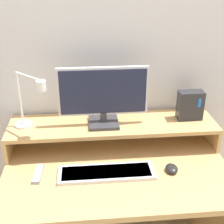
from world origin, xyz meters
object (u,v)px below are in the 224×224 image
desk_lamp (30,102)px  keyboard (106,173)px  remote_control (38,174)px  mouse (172,169)px  router_dock (190,105)px  monitor (103,95)px

desk_lamp → keyboard: bearing=-31.6°
remote_control → mouse: bearing=-2.6°
desk_lamp → mouse: 0.79m
router_dock → keyboard: router_dock is taller
keyboard → mouse: mouse is taller
desk_lamp → keyboard: (0.37, -0.23, -0.30)m
monitor → desk_lamp: size_ratio=1.55×
monitor → remote_control: size_ratio=3.23×
monitor → router_dock: bearing=2.5°
desk_lamp → router_dock: (0.87, 0.06, -0.08)m
keyboard → monitor: bearing=88.7°
router_dock → monitor: bearing=-177.5°
desk_lamp → remote_control: desk_lamp is taller
mouse → remote_control: bearing=177.4°
desk_lamp → router_dock: bearing=3.9°
monitor → router_dock: monitor is taller
desk_lamp → router_dock: size_ratio=1.87×
desk_lamp → router_dock: 0.87m
monitor → keyboard: 0.40m
keyboard → remote_control: bearing=175.8°
router_dock → keyboard: 0.61m
keyboard → remote_control: (-0.34, 0.02, -0.00)m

